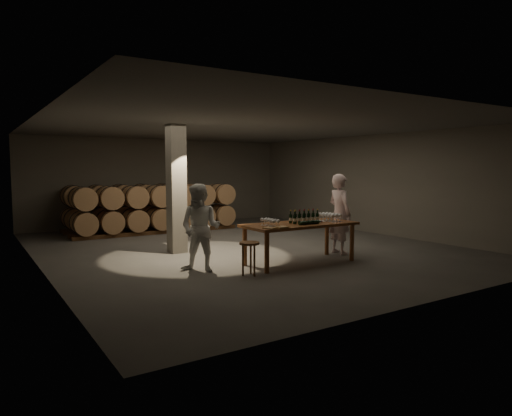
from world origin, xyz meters
TOP-DOWN VIEW (x-y plane):
  - room at (-1.80, 0.20)m, footprint 12.00×12.00m
  - tasting_table at (0.00, -2.50)m, footprint 2.60×1.10m
  - barrel_stack_back at (-1.35, 5.20)m, footprint 4.70×0.95m
  - barrel_stack_front at (-0.96, 3.80)m, footprint 5.48×0.95m
  - bottle_cluster at (0.13, -2.48)m, footprint 0.72×0.22m
  - lying_bottles at (0.03, -2.79)m, footprint 0.63×0.08m
  - glass_cluster_left at (-0.85, -2.57)m, footprint 0.19×0.52m
  - glass_cluster_right at (0.85, -2.53)m, footprint 0.31×0.53m
  - plate at (0.56, -2.52)m, footprint 0.27×0.27m
  - notebook_near at (-0.83, -2.94)m, footprint 0.28×0.23m
  - notebook_corner at (-1.08, -2.89)m, footprint 0.26×0.30m
  - pen at (-0.69, -2.90)m, footprint 0.13×0.03m
  - stool at (-1.58, -2.90)m, footprint 0.40×0.40m
  - person_man at (1.52, -2.15)m, footprint 0.52×0.75m
  - person_woman at (-2.24, -2.08)m, footprint 1.10×1.11m

SIDE VIEW (x-z plane):
  - stool at x=-1.58m, z-range 0.21..0.88m
  - tasting_table at x=0.00m, z-range 0.35..1.25m
  - barrel_stack_back at x=-1.35m, z-range 0.04..1.61m
  - barrel_stack_front at x=-0.96m, z-range 0.04..1.61m
  - person_woman at x=-2.24m, z-range 0.00..1.81m
  - pen at x=-0.69m, z-range 0.90..0.91m
  - plate at x=0.56m, z-range 0.90..0.92m
  - notebook_corner at x=-1.08m, z-range 0.90..0.92m
  - notebook_near at x=-0.83m, z-range 0.90..0.93m
  - lying_bottles at x=0.03m, z-range 0.90..0.98m
  - person_man at x=1.52m, z-range 0.00..1.98m
  - bottle_cluster at x=0.13m, z-range 0.86..1.16m
  - glass_cluster_left at x=-0.85m, z-range 0.94..1.10m
  - glass_cluster_right at x=0.85m, z-range 0.94..1.13m
  - room at x=-1.80m, z-range -4.40..7.60m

